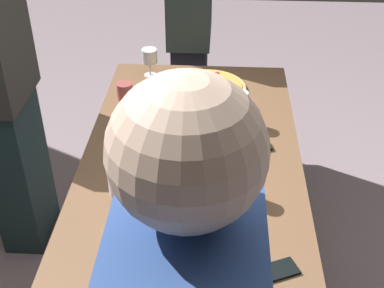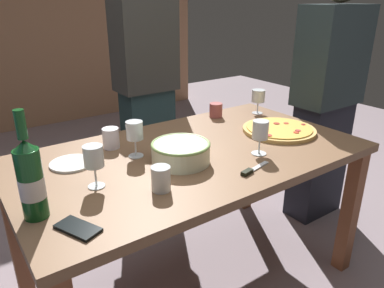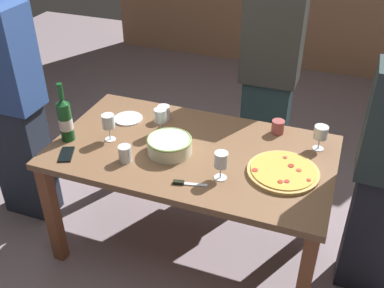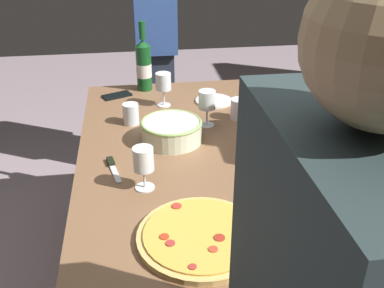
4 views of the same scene
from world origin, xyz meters
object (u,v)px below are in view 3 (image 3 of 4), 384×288
(side_plate, at_px, (128,119))
(person_guest_left, at_px, (269,76))
(pizza, at_px, (283,172))
(cup_amber, at_px, (278,127))
(pizza_knife, at_px, (185,183))
(wine_glass_near_pizza, at_px, (321,134))
(wine_glass_by_bottle, at_px, (108,123))
(person_host, at_px, (9,101))
(cup_spare, at_px, (125,154))
(dining_table, at_px, (192,163))
(serving_bowl, at_px, (169,145))
(cell_phone, at_px, (66,154))
(cup_ceramic, at_px, (164,113))
(wine_bottle, at_px, (65,119))
(wine_glass_far_right, at_px, (221,161))
(wine_glass_far_left, at_px, (160,117))

(side_plate, xyz_separation_m, person_guest_left, (0.75, 0.70, 0.11))
(pizza, bearing_deg, side_plate, 167.45)
(cup_amber, xyz_separation_m, pizza_knife, (-0.34, -0.66, -0.04))
(wine_glass_near_pizza, xyz_separation_m, wine_glass_by_bottle, (-1.16, -0.33, 0.01))
(pizza_knife, relative_size, person_host, 0.10)
(wine_glass_near_pizza, xyz_separation_m, cup_spare, (-0.98, -0.49, -0.06))
(dining_table, distance_m, wine_glass_near_pizza, 0.75)
(serving_bowl, height_order, person_host, person_host)
(cell_phone, bearing_deg, serving_bowl, -0.23)
(cup_ceramic, distance_m, pizza_knife, 0.68)
(wine_bottle, xyz_separation_m, cup_ceramic, (0.44, 0.41, -0.09))
(side_plate, bearing_deg, pizza, -12.55)
(dining_table, xyz_separation_m, serving_bowl, (-0.11, -0.07, 0.14))
(person_guest_left, bearing_deg, serving_bowl, -4.84)
(dining_table, relative_size, side_plate, 8.74)
(wine_glass_far_right, bearing_deg, person_guest_left, 89.16)
(wine_glass_near_pizza, height_order, cup_spare, wine_glass_near_pizza)
(cell_phone, bearing_deg, person_host, 133.23)
(wine_bottle, bearing_deg, wine_glass_by_bottle, 19.22)
(wine_glass_by_bottle, xyz_separation_m, pizza_knife, (0.57, -0.24, -0.11))
(dining_table, relative_size, cup_amber, 19.26)
(cup_spare, bearing_deg, cup_amber, 38.76)
(wine_glass_near_pizza, distance_m, wine_glass_by_bottle, 1.21)
(dining_table, bearing_deg, pizza, -5.18)
(cup_amber, bearing_deg, pizza_knife, -117.31)
(wine_bottle, distance_m, wine_glass_far_right, 0.96)
(cup_ceramic, distance_m, person_guest_left, 0.82)
(pizza, xyz_separation_m, person_guest_left, (-0.28, 0.93, 0.11))
(serving_bowl, bearing_deg, wine_bottle, -172.52)
(dining_table, height_order, serving_bowl, serving_bowl)
(wine_glass_far_left, bearing_deg, wine_glass_by_bottle, -146.14)
(wine_glass_by_bottle, bearing_deg, side_plate, 92.62)
(cell_phone, height_order, person_guest_left, person_guest_left)
(cup_spare, bearing_deg, wine_glass_near_pizza, 26.65)
(serving_bowl, distance_m, person_host, 1.09)
(wine_glass_far_left, bearing_deg, pizza_knife, -52.45)
(pizza, relative_size, cup_amber, 4.59)
(dining_table, relative_size, wine_glass_near_pizza, 10.90)
(wine_glass_far_left, relative_size, pizza_knife, 0.92)
(side_plate, bearing_deg, wine_glass_by_bottle, -87.38)
(wine_glass_near_pizza, bearing_deg, cup_spare, -153.35)
(wine_bottle, bearing_deg, cup_spare, -11.03)
(wine_glass_near_pizza, relative_size, cup_amber, 1.77)
(wine_glass_near_pizza, bearing_deg, wine_glass_far_left, -170.15)
(cup_ceramic, relative_size, cup_spare, 1.03)
(pizza_knife, distance_m, person_host, 1.30)
(pizza, relative_size, person_guest_left, 0.22)
(pizza, distance_m, wine_glass_far_right, 0.35)
(cup_ceramic, bearing_deg, cell_phone, -122.60)
(wine_bottle, distance_m, wine_glass_by_bottle, 0.25)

